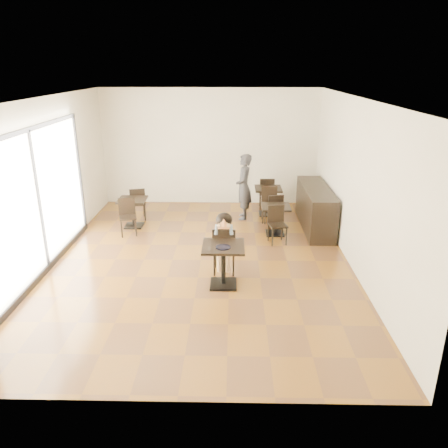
{
  "coord_description": "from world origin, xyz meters",
  "views": [
    {
      "loc": [
        0.65,
        -8.13,
        3.77
      ],
      "look_at": [
        0.49,
        -0.57,
        1.0
      ],
      "focal_mm": 35.0,
      "sensor_mm": 36.0,
      "label": 1
    }
  ],
  "objects_px": {
    "chair_mid_b": "(278,225)",
    "chair_left_b": "(128,217)",
    "cafe_table_back": "(268,201)",
    "cafe_table_left": "(133,213)",
    "chair_left_a": "(138,203)",
    "chair_back_b": "(270,205)",
    "adult_patron": "(244,187)",
    "chair_back_a": "(266,193)",
    "child": "(224,243)",
    "child_table": "(223,266)",
    "cafe_table_mid": "(275,220)",
    "child_chair": "(224,249)",
    "chair_mid_a": "(273,210)"
  },
  "relations": [
    {
      "from": "chair_left_b",
      "to": "chair_back_a",
      "type": "xyz_separation_m",
      "value": [
        3.37,
        2.09,
        0.02
      ]
    },
    {
      "from": "cafe_table_mid",
      "to": "adult_patron",
      "type": "bearing_deg",
      "value": 122.57
    },
    {
      "from": "chair_left_a",
      "to": "chair_back_a",
      "type": "xyz_separation_m",
      "value": [
        3.37,
        0.99,
        0.02
      ]
    },
    {
      "from": "child_chair",
      "to": "chair_back_a",
      "type": "relative_size",
      "value": 1.07
    },
    {
      "from": "cafe_table_mid",
      "to": "chair_left_b",
      "type": "bearing_deg",
      "value": -178.23
    },
    {
      "from": "chair_mid_b",
      "to": "chair_left_a",
      "type": "distance_m",
      "value": 3.77
    },
    {
      "from": "chair_mid_b",
      "to": "chair_left_b",
      "type": "relative_size",
      "value": 0.98
    },
    {
      "from": "cafe_table_left",
      "to": "chair_back_b",
      "type": "xyz_separation_m",
      "value": [
        3.37,
        0.44,
        0.09
      ]
    },
    {
      "from": "chair_back_b",
      "to": "child",
      "type": "bearing_deg",
      "value": -109.96
    },
    {
      "from": "cafe_table_left",
      "to": "chair_left_b",
      "type": "bearing_deg",
      "value": -90.0
    },
    {
      "from": "child_table",
      "to": "cafe_table_mid",
      "type": "height_order",
      "value": "child_table"
    },
    {
      "from": "cafe_table_back",
      "to": "child_chair",
      "type": "bearing_deg",
      "value": -107.44
    },
    {
      "from": "cafe_table_back",
      "to": "child_table",
      "type": "bearing_deg",
      "value": -105.16
    },
    {
      "from": "child",
      "to": "cafe_table_left",
      "type": "xyz_separation_m",
      "value": [
        -2.28,
        2.47,
        -0.24
      ]
    },
    {
      "from": "chair_left_a",
      "to": "chair_left_b",
      "type": "bearing_deg",
      "value": 74.52
    },
    {
      "from": "child_table",
      "to": "adult_patron",
      "type": "relative_size",
      "value": 0.47
    },
    {
      "from": "child",
      "to": "chair_mid_b",
      "type": "bearing_deg",
      "value": 51.87
    },
    {
      "from": "child_table",
      "to": "chair_mid_b",
      "type": "distance_m",
      "value": 2.33
    },
    {
      "from": "cafe_table_mid",
      "to": "chair_mid_a",
      "type": "relative_size",
      "value": 0.83
    },
    {
      "from": "adult_patron",
      "to": "chair_back_a",
      "type": "bearing_deg",
      "value": 143.12
    },
    {
      "from": "cafe_table_back",
      "to": "cafe_table_left",
      "type": "bearing_deg",
      "value": -163.66
    },
    {
      "from": "cafe_table_back",
      "to": "chair_mid_a",
      "type": "xyz_separation_m",
      "value": [
        0.07,
        -0.88,
        0.05
      ]
    },
    {
      "from": "child",
      "to": "chair_left_b",
      "type": "height_order",
      "value": "child"
    },
    {
      "from": "cafe_table_mid",
      "to": "chair_mid_a",
      "type": "distance_m",
      "value": 0.55
    },
    {
      "from": "child_table",
      "to": "cafe_table_back",
      "type": "relative_size",
      "value": 1.07
    },
    {
      "from": "chair_left_a",
      "to": "chair_mid_b",
      "type": "bearing_deg",
      "value": 140.37
    },
    {
      "from": "chair_mid_a",
      "to": "chair_back_b",
      "type": "relative_size",
      "value": 0.95
    },
    {
      "from": "cafe_table_left",
      "to": "chair_left_b",
      "type": "height_order",
      "value": "chair_left_b"
    },
    {
      "from": "chair_left_a",
      "to": "chair_back_b",
      "type": "height_order",
      "value": "chair_back_b"
    },
    {
      "from": "cafe_table_mid",
      "to": "child_chair",
      "type": "bearing_deg",
      "value": -119.76
    },
    {
      "from": "chair_mid_b",
      "to": "chair_left_a",
      "type": "bearing_deg",
      "value": 143.67
    },
    {
      "from": "cafe_table_left",
      "to": "chair_mid_b",
      "type": "bearing_deg",
      "value": -16.1
    },
    {
      "from": "cafe_table_mid",
      "to": "cafe_table_back",
      "type": "bearing_deg",
      "value": 92.91
    },
    {
      "from": "adult_patron",
      "to": "cafe_table_left",
      "type": "distance_m",
      "value": 2.85
    },
    {
      "from": "child",
      "to": "cafe_table_mid",
      "type": "distance_m",
      "value": 2.35
    },
    {
      "from": "cafe_table_mid",
      "to": "chair_back_b",
      "type": "height_order",
      "value": "chair_back_b"
    },
    {
      "from": "child_table",
      "to": "chair_left_a",
      "type": "xyz_separation_m",
      "value": [
        -2.28,
        3.57,
        0.03
      ]
    },
    {
      "from": "chair_mid_b",
      "to": "chair_left_b",
      "type": "height_order",
      "value": "chair_left_b"
    },
    {
      "from": "child",
      "to": "chair_back_b",
      "type": "distance_m",
      "value": 3.11
    },
    {
      "from": "child_chair",
      "to": "chair_mid_a",
      "type": "relative_size",
      "value": 1.13
    },
    {
      "from": "chair_left_a",
      "to": "chair_back_a",
      "type": "bearing_deg",
      "value": -179.14
    },
    {
      "from": "cafe_table_mid",
      "to": "chair_back_a",
      "type": "height_order",
      "value": "chair_back_a"
    },
    {
      "from": "child",
      "to": "chair_left_a",
      "type": "height_order",
      "value": "child"
    },
    {
      "from": "child_table",
      "to": "cafe_table_back",
      "type": "distance_m",
      "value": 4.15
    },
    {
      "from": "cafe_table_mid",
      "to": "chair_mid_a",
      "type": "height_order",
      "value": "chair_mid_a"
    },
    {
      "from": "chair_mid_b",
      "to": "chair_left_a",
      "type": "height_order",
      "value": "chair_left_a"
    },
    {
      "from": "child",
      "to": "adult_patron",
      "type": "xyz_separation_m",
      "value": [
        0.44,
        3.16,
        0.25
      ]
    },
    {
      "from": "cafe_table_back",
      "to": "chair_mid_a",
      "type": "distance_m",
      "value": 0.89
    },
    {
      "from": "child_chair",
      "to": "chair_back_b",
      "type": "bearing_deg",
      "value": -110.48
    },
    {
      "from": "chair_mid_b",
      "to": "chair_left_b",
      "type": "distance_m",
      "value": 3.47
    }
  ]
}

